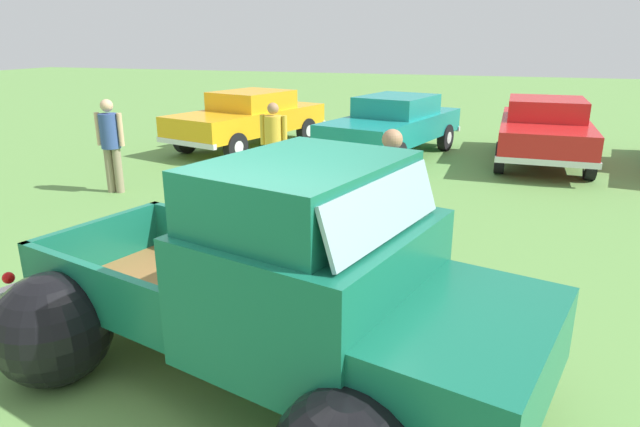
{
  "coord_description": "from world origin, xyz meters",
  "views": [
    {
      "loc": [
        1.84,
        -3.69,
        2.74
      ],
      "look_at": [
        0.0,
        1.83,
        0.87
      ],
      "focal_mm": 30.93,
      "sensor_mm": 36.0,
      "label": 1
    }
  ],
  "objects_px": {
    "show_car_1": "(394,124)",
    "spectator_2": "(274,140)",
    "spectator_0": "(111,140)",
    "show_car_0": "(249,117)",
    "vintage_pickup_truck": "(288,304)",
    "show_car_2": "(544,128)",
    "spectator_1": "(390,195)"
  },
  "relations": [
    {
      "from": "show_car_1",
      "to": "spectator_2",
      "type": "relative_size",
      "value": 2.99
    },
    {
      "from": "show_car_1",
      "to": "spectator_0",
      "type": "xyz_separation_m",
      "value": [
        -4.23,
        -4.78,
        0.19
      ]
    },
    {
      "from": "show_car_0",
      "to": "spectator_2",
      "type": "distance_m",
      "value": 4.17
    },
    {
      "from": "show_car_1",
      "to": "show_car_0",
      "type": "bearing_deg",
      "value": -75.22
    },
    {
      "from": "show_car_1",
      "to": "spectator_0",
      "type": "relative_size",
      "value": 2.83
    },
    {
      "from": "show_car_0",
      "to": "vintage_pickup_truck",
      "type": "bearing_deg",
      "value": 42.55
    },
    {
      "from": "spectator_0",
      "to": "show_car_2",
      "type": "bearing_deg",
      "value": -62.63
    },
    {
      "from": "show_car_0",
      "to": "show_car_2",
      "type": "height_order",
      "value": "same"
    },
    {
      "from": "vintage_pickup_truck",
      "to": "show_car_1",
      "type": "height_order",
      "value": "vintage_pickup_truck"
    },
    {
      "from": "vintage_pickup_truck",
      "to": "spectator_1",
      "type": "bearing_deg",
      "value": 97.35
    },
    {
      "from": "spectator_2",
      "to": "show_car_0",
      "type": "bearing_deg",
      "value": 30.77
    },
    {
      "from": "show_car_0",
      "to": "show_car_1",
      "type": "relative_size",
      "value": 0.99
    },
    {
      "from": "show_car_0",
      "to": "spectator_0",
      "type": "distance_m",
      "value": 4.78
    },
    {
      "from": "spectator_2",
      "to": "show_car_1",
      "type": "bearing_deg",
      "value": -24.53
    },
    {
      "from": "show_car_1",
      "to": "spectator_1",
      "type": "bearing_deg",
      "value": 25.04
    },
    {
      "from": "spectator_0",
      "to": "spectator_1",
      "type": "xyz_separation_m",
      "value": [
        5.54,
        -2.13,
        0.05
      ]
    },
    {
      "from": "vintage_pickup_truck",
      "to": "show_car_1",
      "type": "xyz_separation_m",
      "value": [
        -1.0,
        9.34,
        0.02
      ]
    },
    {
      "from": "vintage_pickup_truck",
      "to": "show_car_1",
      "type": "bearing_deg",
      "value": 110.64
    },
    {
      "from": "vintage_pickup_truck",
      "to": "spectator_0",
      "type": "relative_size",
      "value": 2.91
    },
    {
      "from": "spectator_1",
      "to": "spectator_2",
      "type": "xyz_separation_m",
      "value": [
        -2.86,
        3.34,
        -0.11
      ]
    },
    {
      "from": "show_car_1",
      "to": "spectator_0",
      "type": "distance_m",
      "value": 6.39
    },
    {
      "from": "show_car_2",
      "to": "spectator_1",
      "type": "distance_m",
      "value": 7.66
    },
    {
      "from": "show_car_0",
      "to": "spectator_0",
      "type": "relative_size",
      "value": 2.8
    },
    {
      "from": "show_car_0",
      "to": "show_car_1",
      "type": "distance_m",
      "value": 3.75
    },
    {
      "from": "spectator_1",
      "to": "spectator_2",
      "type": "bearing_deg",
      "value": -51.26
    },
    {
      "from": "show_car_1",
      "to": "show_car_2",
      "type": "xyz_separation_m",
      "value": [
        3.36,
        0.46,
        0.0
      ]
    },
    {
      "from": "spectator_0",
      "to": "spectator_2",
      "type": "bearing_deg",
      "value": -73.01
    },
    {
      "from": "show_car_0",
      "to": "show_car_2",
      "type": "xyz_separation_m",
      "value": [
        7.1,
        0.49,
        0.0
      ]
    },
    {
      "from": "show_car_2",
      "to": "spectator_0",
      "type": "relative_size",
      "value": 2.63
    },
    {
      "from": "vintage_pickup_truck",
      "to": "spectator_2",
      "type": "xyz_separation_m",
      "value": [
        -2.56,
        5.77,
        0.15
      ]
    },
    {
      "from": "spectator_2",
      "to": "vintage_pickup_truck",
      "type": "bearing_deg",
      "value": -157.08
    },
    {
      "from": "spectator_1",
      "to": "spectator_2",
      "type": "relative_size",
      "value": 1.1
    }
  ]
}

